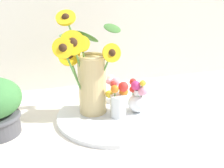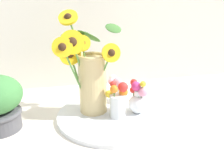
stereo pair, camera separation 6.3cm
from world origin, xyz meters
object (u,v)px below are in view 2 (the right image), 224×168
object	(u,v)px
vase_bulb_right	(138,99)
vase_small_back	(117,89)
serving_tray	(112,114)
vase_small_center	(118,100)
mason_jar_sunflowers	(90,75)

from	to	relation	value
vase_bulb_right	vase_small_back	distance (m)	0.14
serving_tray	vase_small_back	bearing A→B (deg)	65.03
vase_small_back	vase_small_center	bearing A→B (deg)	-103.03
vase_small_back	serving_tray	bearing A→B (deg)	-114.97
vase_bulb_right	vase_small_back	bearing A→B (deg)	114.78
mason_jar_sunflowers	vase_small_center	size ratio (longest dim) A/B	2.81
mason_jar_sunflowers	vase_bulb_right	xyz separation A→B (m)	(0.19, -0.06, -0.10)
vase_small_center	vase_bulb_right	bearing A→B (deg)	7.13
mason_jar_sunflowers	vase_small_back	xyz separation A→B (m)	(0.13, 0.06, -0.10)
mason_jar_sunflowers	serving_tray	bearing A→B (deg)	-26.49
vase_small_back	mason_jar_sunflowers	bearing A→B (deg)	-154.35
mason_jar_sunflowers	vase_small_back	size ratio (longest dim) A/B	3.34
serving_tray	vase_bulb_right	bearing A→B (deg)	-10.82
vase_small_center	vase_small_back	size ratio (longest dim) A/B	1.19
serving_tray	vase_small_back	world-z (taller)	vase_small_back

